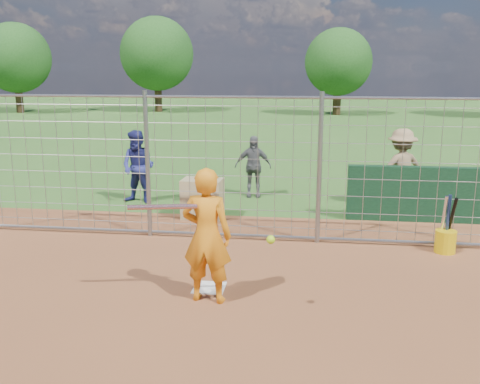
# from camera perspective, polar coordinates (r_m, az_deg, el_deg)

# --- Properties ---
(ground) EXTENTS (100.00, 100.00, 0.00)m
(ground) POSITION_cam_1_polar(r_m,az_deg,el_deg) (7.70, -3.02, -9.65)
(ground) COLOR #2D591E
(ground) RESTS_ON ground
(home_plate) EXTENTS (0.43, 0.43, 0.02)m
(home_plate) POSITION_cam_1_polar(r_m,az_deg,el_deg) (7.52, -3.30, -10.17)
(home_plate) COLOR silver
(home_plate) RESTS_ON ground
(dugout_wall) EXTENTS (2.60, 0.20, 1.10)m
(dugout_wall) POSITION_cam_1_polar(r_m,az_deg,el_deg) (11.05, 18.10, -0.22)
(dugout_wall) COLOR #11381E
(dugout_wall) RESTS_ON ground
(batter) EXTENTS (0.69, 0.49, 1.78)m
(batter) POSITION_cam_1_polar(r_m,az_deg,el_deg) (6.85, -3.56, -4.69)
(batter) COLOR orange
(batter) RESTS_ON ground
(bystander_a) EXTENTS (0.91, 0.78, 1.64)m
(bystander_a) POSITION_cam_1_polar(r_m,az_deg,el_deg) (12.12, -10.80, 2.64)
(bystander_a) COLOR navy
(bystander_a) RESTS_ON ground
(bystander_b) EXTENTS (0.88, 0.44, 1.45)m
(bystander_b) POSITION_cam_1_polar(r_m,az_deg,el_deg) (12.51, 1.40, 2.75)
(bystander_b) COLOR #505155
(bystander_b) RESTS_ON ground
(bystander_c) EXTENTS (1.26, 0.96, 1.73)m
(bystander_c) POSITION_cam_1_polar(r_m,az_deg,el_deg) (11.93, 16.78, 2.36)
(bystander_c) COLOR #9B7A54
(bystander_c) RESTS_ON ground
(equipment_bin) EXTENTS (0.82, 0.58, 0.80)m
(equipment_bin) POSITION_cam_1_polar(r_m,az_deg,el_deg) (10.80, -4.02, -0.71)
(equipment_bin) COLOR tan
(equipment_bin) RESTS_ON ground
(equipment_in_play) EXTENTS (1.84, 0.36, 0.39)m
(equipment_in_play) POSITION_cam_1_polar(r_m,az_deg,el_deg) (6.57, -5.58, -2.40)
(equipment_in_play) COLOR silver
(equipment_in_play) RESTS_ON ground
(bucket_with_bats) EXTENTS (0.34, 0.40, 0.98)m
(bucket_with_bats) POSITION_cam_1_polar(r_m,az_deg,el_deg) (9.44, 21.08, -4.62)
(bucket_with_bats) COLOR #DBB20B
(bucket_with_bats) RESTS_ON ground
(backstop_fence) EXTENTS (9.08, 0.08, 2.60)m
(backstop_fence) POSITION_cam_1_polar(r_m,az_deg,el_deg) (9.24, -0.89, 2.40)
(backstop_fence) COLOR gray
(backstop_fence) RESTS_ON ground
(tree_line) EXTENTS (44.66, 6.72, 6.48)m
(tree_line) POSITION_cam_1_polar(r_m,az_deg,el_deg) (35.16, 10.69, 14.15)
(tree_line) COLOR #3F2B19
(tree_line) RESTS_ON ground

